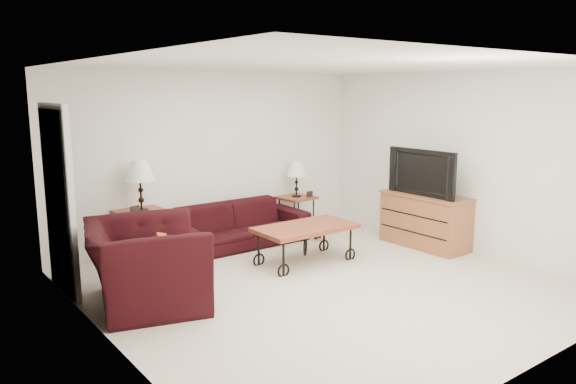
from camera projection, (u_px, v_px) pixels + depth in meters
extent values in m
plane|color=silver|center=(324.00, 285.00, 6.42)|extent=(5.00, 5.00, 0.00)
cube|color=white|center=(215.00, 158.00, 8.15)|extent=(5.00, 0.02, 2.50)
cube|color=white|center=(539.00, 220.00, 4.24)|extent=(5.00, 0.02, 2.50)
cube|color=white|center=(105.00, 207.00, 4.71)|extent=(0.02, 5.00, 2.50)
cube|color=white|center=(461.00, 162.00, 7.68)|extent=(0.02, 5.00, 2.50)
plane|color=white|center=(327.00, 65.00, 5.97)|extent=(5.00, 5.00, 0.00)
cube|color=black|center=(57.00, 202.00, 6.06)|extent=(0.08, 0.94, 2.04)
imported|color=black|center=(238.00, 225.00, 8.00)|extent=(2.11, 0.82, 0.62)
cube|color=#994127|center=(143.00, 235.00, 7.32)|extent=(0.65, 0.65, 0.67)
cube|color=#994127|center=(296.00, 214.00, 8.87)|extent=(0.56, 0.56, 0.56)
cube|color=black|center=(135.00, 210.00, 7.04)|extent=(0.13, 0.05, 0.11)
cube|color=black|center=(310.00, 194.00, 8.78)|extent=(0.11, 0.03, 0.09)
cube|color=#994127|center=(305.00, 244.00, 7.23)|extent=(1.32, 0.73, 0.49)
imported|color=black|center=(146.00, 264.00, 5.78)|extent=(1.50, 1.62, 0.87)
cube|color=#C95F19|center=(161.00, 255.00, 5.82)|extent=(0.21, 0.41, 0.39)
cube|color=#A8633E|center=(425.00, 220.00, 7.96)|extent=(0.53, 1.27, 0.76)
imported|color=black|center=(426.00, 172.00, 7.82)|extent=(0.15, 1.14, 0.66)
ellipsoid|color=black|center=(316.00, 225.00, 8.34)|extent=(0.36, 0.29, 0.44)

